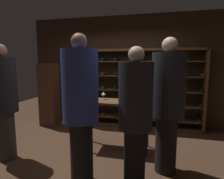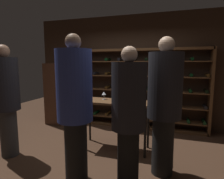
{
  "view_description": "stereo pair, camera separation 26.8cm",
  "coord_description": "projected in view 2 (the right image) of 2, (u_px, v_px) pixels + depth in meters",
  "views": [
    {
      "loc": [
        0.9,
        -3.18,
        1.65
      ],
      "look_at": [
        0.06,
        0.27,
        1.15
      ],
      "focal_mm": 30.32,
      "sensor_mm": 36.0,
      "label": 1
    },
    {
      "loc": [
        1.16,
        -3.11,
        1.65
      ],
      "look_at": [
        0.06,
        0.27,
        1.15
      ],
      "focal_mm": 30.32,
      "sensor_mm": 36.0,
      "label": 2
    }
  ],
  "objects": [
    {
      "name": "wine_bottle_red_label",
      "position": [
        129.0,
        95.0,
        3.37
      ],
      "size": [
        0.08,
        0.08,
        0.39
      ],
      "color": "black",
      "rests_on": "tasting_table"
    },
    {
      "name": "wine_glass_stemmed_right",
      "position": [
        104.0,
        94.0,
        3.72
      ],
      "size": [
        0.09,
        0.09,
        0.15
      ],
      "color": "silver",
      "rests_on": "tasting_table"
    },
    {
      "name": "wine_bottle_green_slim",
      "position": [
        137.0,
        95.0,
        3.51
      ],
      "size": [
        0.08,
        0.08,
        0.37
      ],
      "color": "black",
      "rests_on": "tasting_table"
    },
    {
      "name": "person_host_in_suit",
      "position": [
        164.0,
        101.0,
        2.72
      ],
      "size": [
        0.48,
        0.48,
        2.01
      ],
      "rotation": [
        0.0,
        0.0,
        -2.68
      ],
      "color": "black",
      "rests_on": "ground"
    },
    {
      "name": "person_bystander_red_print",
      "position": [
        75.0,
        103.0,
        2.53
      ],
      "size": [
        0.48,
        0.48,
        2.02
      ],
      "rotation": [
        0.0,
        0.0,
        -2.77
      ],
      "color": "black",
      "rests_on": "ground"
    },
    {
      "name": "person_guest_plum_blouse",
      "position": [
        6.0,
        96.0,
        3.28
      ],
      "size": [
        0.44,
        0.44,
        1.96
      ],
      "rotation": [
        0.0,
        0.0,
        2.42
      ],
      "color": "#313131",
      "rests_on": "ground"
    },
    {
      "name": "wine_rack",
      "position": [
        140.0,
        90.0,
        4.76
      ],
      "size": [
        3.3,
        0.32,
        2.0
      ],
      "color": "brown",
      "rests_on": "ground"
    },
    {
      "name": "tasting_table",
      "position": [
        115.0,
        107.0,
        3.59
      ],
      "size": [
        1.33,
        0.52,
        0.94
      ],
      "color": "brown",
      "rests_on": "ground"
    },
    {
      "name": "person_guest_khaki",
      "position": [
        129.0,
        112.0,
        2.43
      ],
      "size": [
        0.44,
        0.44,
        1.86
      ],
      "rotation": [
        0.0,
        0.0,
        0.27
      ],
      "color": "black",
      "rests_on": "ground"
    },
    {
      "name": "display_cabinet",
      "position": [
        55.0,
        94.0,
        5.11
      ],
      "size": [
        0.44,
        0.36,
        1.64
      ],
      "primitive_type": "cube",
      "color": "#4C2D1E",
      "rests_on": "ground"
    },
    {
      "name": "back_wall",
      "position": [
        128.0,
        71.0,
        5.01
      ],
      "size": [
        5.07,
        0.1,
        2.86
      ],
      "primitive_type": "cube",
      "color": "#332319",
      "rests_on": "ground"
    },
    {
      "name": "ground_plane",
      "position": [
        104.0,
        153.0,
        3.51
      ],
      "size": [
        9.6,
        9.6,
        0.0
      ],
      "primitive_type": "plane",
      "color": "#472D1E"
    }
  ]
}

